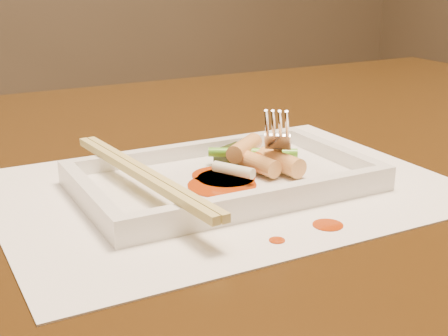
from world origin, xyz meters
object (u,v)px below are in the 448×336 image
table (226,246)px  fork (280,87)px  placemat (224,188)px  plate_base (224,183)px  chopstick_a (138,174)px

table → fork: 0.20m
table → placemat: 0.14m
placemat → fork: fork is taller
plate_base → chopstick_a: size_ratio=1.08×
placemat → table: bearing=60.7°
placemat → chopstick_a: (-0.08, 0.00, 0.03)m
placemat → fork: bearing=14.4°
placemat → plate_base: bearing=-90.0°
chopstick_a → fork: bearing=6.8°
placemat → chopstick_a: bearing=180.0°
plate_base → chopstick_a: (-0.08, 0.00, 0.02)m
table → plate_base: size_ratio=5.38×
table → fork: (0.03, -0.06, 0.18)m
table → chopstick_a: chopstick_a is taller
chopstick_a → fork: (0.15, 0.02, 0.06)m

